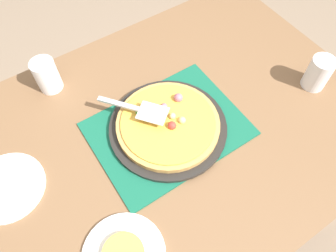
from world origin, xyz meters
The scene contains 9 objects.
ground_plane centered at (0.00, 0.00, 0.00)m, with size 8.00×8.00×0.00m, color #84705B.
dining_table centered at (0.00, 0.00, 0.64)m, with size 1.40×1.00×0.75m.
placemat centered at (0.00, 0.00, 0.75)m, with size 0.48×0.36×0.01m, color #145B42.
pizza_pan centered at (0.00, 0.00, 0.76)m, with size 0.38×0.38×0.01m, color black.
pizza centered at (0.00, 0.00, 0.78)m, with size 0.33×0.33×0.05m.
plate_side centered at (0.50, -0.09, 0.76)m, with size 0.22×0.22×0.01m, color white.
cup_near centered at (-0.53, 0.13, 0.81)m, with size 0.08×0.08×0.12m, color white.
cup_far centered at (0.25, -0.38, 0.81)m, with size 0.08×0.08×0.12m, color white.
pizza_server centered at (0.06, -0.08, 0.82)m, with size 0.18×0.21×0.01m.
Camera 1 is at (0.30, 0.46, 1.64)m, focal length 34.23 mm.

